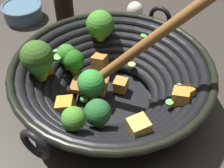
{
  "coord_description": "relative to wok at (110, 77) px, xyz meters",
  "views": [
    {
      "loc": [
        -0.29,
        -0.26,
        0.43
      ],
      "look_at": [
        0.01,
        0.01,
        0.03
      ],
      "focal_mm": 45.59,
      "sensor_mm": 36.0,
      "label": 1
    }
  ],
  "objects": [
    {
      "name": "ground_plane",
      "position": [
        0.0,
        -0.0,
        -0.07
      ],
      "size": [
        4.0,
        4.0,
        0.0
      ],
      "primitive_type": "plane",
      "color": "#332D28"
    },
    {
      "name": "garlic_bulb",
      "position": [
        0.29,
        0.17,
        -0.04
      ],
      "size": [
        0.04,
        0.04,
        0.04
      ],
      "primitive_type": "sphere",
      "color": "silver",
      "rests_on": "ground"
    },
    {
      "name": "prep_bowl",
      "position": [
        0.07,
        0.4,
        -0.04
      ],
      "size": [
        0.11,
        0.11,
        0.04
      ],
      "color": "slate",
      "rests_on": "ground"
    },
    {
      "name": "wok",
      "position": [
        0.0,
        0.0,
        0.0
      ],
      "size": [
        0.41,
        0.38,
        0.26
      ],
      "color": "black",
      "rests_on": "ground"
    }
  ]
}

